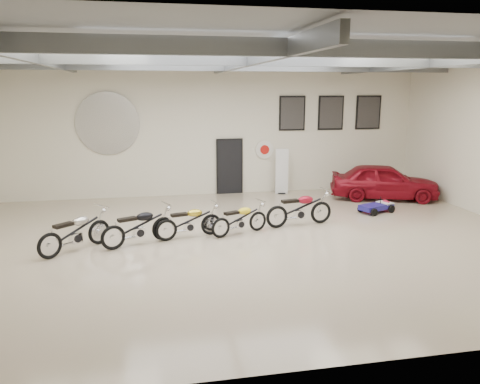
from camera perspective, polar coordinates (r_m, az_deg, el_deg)
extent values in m
cube|color=tan|center=(12.74, 1.03, -5.98)|extent=(16.00, 12.00, 0.01)
cube|color=slate|center=(12.13, 1.13, 17.04)|extent=(16.00, 12.00, 0.01)
cube|color=silver|center=(18.07, -2.92, 7.58)|extent=(16.00, 0.02, 5.00)
cube|color=black|center=(18.27, -1.29, 3.06)|extent=(0.92, 0.08, 2.10)
imported|color=maroon|center=(18.21, 17.17, 1.25)|extent=(2.72, 4.20, 1.33)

